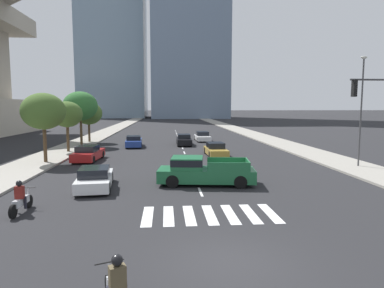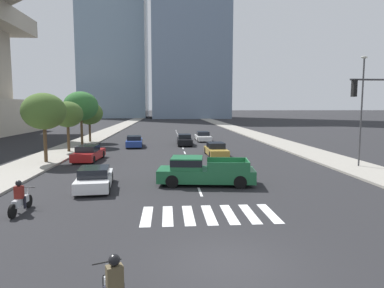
{
  "view_description": "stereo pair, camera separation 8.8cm",
  "coord_description": "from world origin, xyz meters",
  "px_view_note": "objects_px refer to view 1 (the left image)",
  "views": [
    {
      "loc": [
        -1.9,
        -9.64,
        4.7
      ],
      "look_at": [
        0.0,
        14.63,
        2.0
      ],
      "focal_mm": 31.75,
      "sensor_mm": 36.0,
      "label": 1
    },
    {
      "loc": [
        -1.81,
        -9.65,
        4.7
      ],
      "look_at": [
        0.0,
        14.63,
        2.0
      ],
      "focal_mm": 31.75,
      "sensor_mm": 36.0,
      "label": 2
    }
  ],
  "objects_px": {
    "street_lamp_east": "(361,104)",
    "street_tree_third": "(80,106)",
    "motorcycle_lead": "(21,200)",
    "street_tree_nearest": "(43,111)",
    "sedan_white_3": "(202,137)",
    "sedan_gold_0": "(216,150)",
    "pickup_truck": "(202,171)",
    "sedan_black_2": "(184,140)",
    "sedan_white_1": "(95,179)",
    "sedan_blue_4": "(134,142)",
    "street_tree_second": "(67,114)",
    "street_tree_fourth": "(89,113)",
    "sedan_red_5": "(88,154)"
  },
  "relations": [
    {
      "from": "sedan_gold_0",
      "to": "sedan_black_2",
      "type": "xyz_separation_m",
      "value": [
        -2.55,
        9.27,
        0.03
      ]
    },
    {
      "from": "sedan_white_1",
      "to": "street_tree_nearest",
      "type": "relative_size",
      "value": 0.81
    },
    {
      "from": "sedan_white_3",
      "to": "street_tree_second",
      "type": "bearing_deg",
      "value": -55.06
    },
    {
      "from": "street_tree_fourth",
      "to": "street_lamp_east",
      "type": "bearing_deg",
      "value": -39.15
    },
    {
      "from": "street_tree_third",
      "to": "street_tree_fourth",
      "type": "xyz_separation_m",
      "value": [
        -0.0,
        4.18,
        -0.93
      ]
    },
    {
      "from": "street_lamp_east",
      "to": "street_tree_third",
      "type": "distance_m",
      "value": 29.36
    },
    {
      "from": "pickup_truck",
      "to": "street_lamp_east",
      "type": "xyz_separation_m",
      "value": [
        12.64,
        4.66,
        4.09
      ]
    },
    {
      "from": "street_tree_second",
      "to": "street_lamp_east",
      "type": "bearing_deg",
      "value": -22.87
    },
    {
      "from": "pickup_truck",
      "to": "sedan_black_2",
      "type": "height_order",
      "value": "pickup_truck"
    },
    {
      "from": "pickup_truck",
      "to": "street_lamp_east",
      "type": "relative_size",
      "value": 0.72
    },
    {
      "from": "street_tree_nearest",
      "to": "sedan_white_1",
      "type": "bearing_deg",
      "value": -57.18
    },
    {
      "from": "sedan_black_2",
      "to": "street_tree_nearest",
      "type": "distance_m",
      "value": 17.95
    },
    {
      "from": "sedan_gold_0",
      "to": "sedan_red_5",
      "type": "bearing_deg",
      "value": -81.1
    },
    {
      "from": "sedan_gold_0",
      "to": "street_tree_third",
      "type": "bearing_deg",
      "value": -122.22
    },
    {
      "from": "motorcycle_lead",
      "to": "sedan_white_3",
      "type": "distance_m",
      "value": 32.93
    },
    {
      "from": "sedan_black_2",
      "to": "street_tree_second",
      "type": "bearing_deg",
      "value": -63.08
    },
    {
      "from": "pickup_truck",
      "to": "sedan_blue_4",
      "type": "height_order",
      "value": "pickup_truck"
    },
    {
      "from": "motorcycle_lead",
      "to": "street_lamp_east",
      "type": "bearing_deg",
      "value": -63.85
    },
    {
      "from": "motorcycle_lead",
      "to": "street_tree_nearest",
      "type": "xyz_separation_m",
      "value": [
        -3.48,
        13.36,
        3.71
      ]
    },
    {
      "from": "street_tree_fourth",
      "to": "street_tree_second",
      "type": "bearing_deg",
      "value": -90.0
    },
    {
      "from": "motorcycle_lead",
      "to": "sedan_white_1",
      "type": "xyz_separation_m",
      "value": [
        2.33,
        4.34,
        -0.0
      ]
    },
    {
      "from": "motorcycle_lead",
      "to": "street_tree_second",
      "type": "bearing_deg",
      "value": 11.78
    },
    {
      "from": "sedan_gold_0",
      "to": "sedan_red_5",
      "type": "relative_size",
      "value": 0.95
    },
    {
      "from": "motorcycle_lead",
      "to": "sedan_red_5",
      "type": "height_order",
      "value": "motorcycle_lead"
    },
    {
      "from": "sedan_gold_0",
      "to": "sedan_black_2",
      "type": "relative_size",
      "value": 0.95
    },
    {
      "from": "sedan_white_1",
      "to": "sedan_red_5",
      "type": "height_order",
      "value": "sedan_red_5"
    },
    {
      "from": "sedan_white_1",
      "to": "sedan_black_2",
      "type": "relative_size",
      "value": 0.97
    },
    {
      "from": "sedan_gold_0",
      "to": "sedan_white_1",
      "type": "height_order",
      "value": "sedan_white_1"
    },
    {
      "from": "street_tree_nearest",
      "to": "sedan_black_2",
      "type": "bearing_deg",
      "value": 46.37
    },
    {
      "from": "sedan_black_2",
      "to": "street_tree_nearest",
      "type": "bearing_deg",
      "value": -43.47
    },
    {
      "from": "sedan_white_1",
      "to": "sedan_blue_4",
      "type": "relative_size",
      "value": 0.94
    },
    {
      "from": "pickup_truck",
      "to": "street_tree_nearest",
      "type": "height_order",
      "value": "street_tree_nearest"
    },
    {
      "from": "street_tree_third",
      "to": "street_tree_fourth",
      "type": "bearing_deg",
      "value": 90.0
    },
    {
      "from": "sedan_gold_0",
      "to": "street_lamp_east",
      "type": "bearing_deg",
      "value": 52.34
    },
    {
      "from": "street_tree_second",
      "to": "street_tree_third",
      "type": "xyz_separation_m",
      "value": [
        0.0,
        5.5,
        0.84
      ]
    },
    {
      "from": "sedan_red_5",
      "to": "street_tree_nearest",
      "type": "distance_m",
      "value": 5.02
    },
    {
      "from": "pickup_truck",
      "to": "street_lamp_east",
      "type": "height_order",
      "value": "street_lamp_east"
    },
    {
      "from": "pickup_truck",
      "to": "motorcycle_lead",
      "type": "bearing_deg",
      "value": 36.64
    },
    {
      "from": "street_lamp_east",
      "to": "street_tree_nearest",
      "type": "relative_size",
      "value": 1.47
    },
    {
      "from": "sedan_gold_0",
      "to": "sedan_white_1",
      "type": "bearing_deg",
      "value": -37.08
    },
    {
      "from": "sedan_white_3",
      "to": "motorcycle_lead",
      "type": "bearing_deg",
      "value": -21.59
    },
    {
      "from": "pickup_truck",
      "to": "sedan_white_1",
      "type": "distance_m",
      "value": 6.25
    },
    {
      "from": "sedan_gold_0",
      "to": "sedan_black_2",
      "type": "bearing_deg",
      "value": -166.31
    },
    {
      "from": "motorcycle_lead",
      "to": "street_tree_third",
      "type": "relative_size",
      "value": 0.34
    },
    {
      "from": "street_lamp_east",
      "to": "street_tree_third",
      "type": "xyz_separation_m",
      "value": [
        -24.68,
        15.91,
        -0.16
      ]
    },
    {
      "from": "sedan_gold_0",
      "to": "street_tree_nearest",
      "type": "xyz_separation_m",
      "value": [
        -14.67,
        -3.45,
        3.72
      ]
    },
    {
      "from": "motorcycle_lead",
      "to": "sedan_red_5",
      "type": "bearing_deg",
      "value": 3.14
    },
    {
      "from": "sedan_black_2",
      "to": "street_tree_fourth",
      "type": "bearing_deg",
      "value": -106.23
    },
    {
      "from": "sedan_black_2",
      "to": "sedan_blue_4",
      "type": "relative_size",
      "value": 0.96
    },
    {
      "from": "street_tree_nearest",
      "to": "street_lamp_east",
      "type": "bearing_deg",
      "value": -8.77
    }
  ]
}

